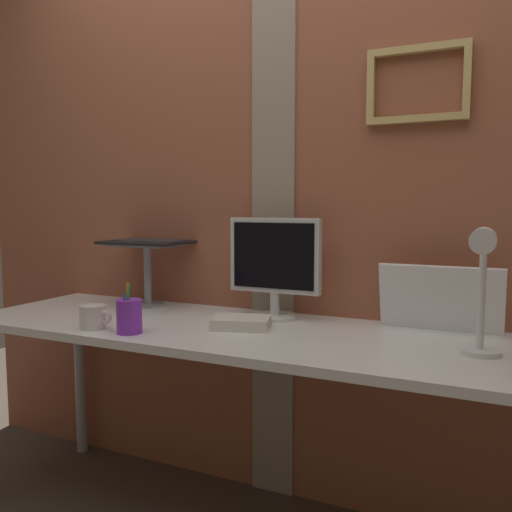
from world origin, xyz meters
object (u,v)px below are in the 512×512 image
object	(u,v)px
laptop	(157,230)
desk_lamp	(482,278)
pen_cup	(129,316)
monitor	(275,262)
coffee_mug	(93,317)
whiteboard_panel	(440,299)

from	to	relation	value
laptop	desk_lamp	distance (m)	1.38
pen_cup	monitor	bearing A→B (deg)	50.36
desk_lamp	pen_cup	bearing A→B (deg)	-171.05
monitor	coffee_mug	world-z (taller)	monitor
whiteboard_panel	coffee_mug	distance (m)	1.21
whiteboard_panel	laptop	bearing A→B (deg)	178.11
whiteboard_panel	monitor	bearing A→B (deg)	-176.85
pen_cup	coffee_mug	bearing A→B (deg)	179.92
laptop	coffee_mug	world-z (taller)	laptop
coffee_mug	laptop	bearing A→B (deg)	99.21
desk_lamp	laptop	bearing A→B (deg)	166.11
pen_cup	coffee_mug	world-z (taller)	pen_cup
monitor	laptop	size ratio (longest dim) A/B	1.09
desk_lamp	whiteboard_panel	bearing A→B (deg)	115.32
monitor	pen_cup	world-z (taller)	monitor
laptop	desk_lamp	size ratio (longest dim) A/B	0.95
laptop	pen_cup	distance (m)	0.62
monitor	coffee_mug	distance (m)	0.70
monitor	pen_cup	size ratio (longest dim) A/B	2.24
monitor	laptop	world-z (taller)	laptop
desk_lamp	coffee_mug	xyz separation A→B (m)	(-1.26, -0.17, -0.19)
laptop	whiteboard_panel	distance (m)	1.22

